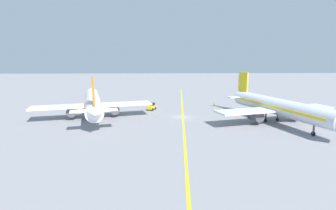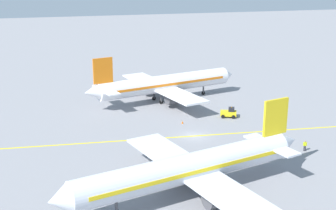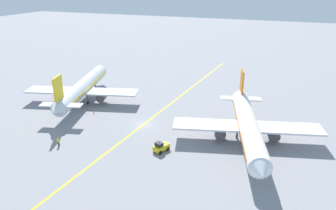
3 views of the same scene
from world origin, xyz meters
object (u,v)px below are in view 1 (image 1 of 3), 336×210
(airplane_at_gate, at_px, (277,107))
(baggage_tug_white, at_px, (152,107))
(traffic_cone_mid_apron, at_px, (238,117))
(traffic_cone_near_nose, at_px, (156,116))
(ground_crew_worker, at_px, (214,103))
(airplane_adjacent_stand, at_px, (93,102))

(airplane_at_gate, xyz_separation_m, baggage_tug_white, (28.00, -16.58, -2.81))
(airplane_at_gate, bearing_deg, traffic_cone_mid_apron, -40.68)
(traffic_cone_near_nose, relative_size, traffic_cone_mid_apron, 1.00)
(airplane_at_gate, bearing_deg, ground_crew_worker, -66.61)
(ground_crew_worker, bearing_deg, airplane_adjacent_stand, 23.46)
(ground_crew_worker, height_order, traffic_cone_near_nose, ground_crew_worker)
(airplane_adjacent_stand, height_order, ground_crew_worker, airplane_adjacent_stand)
(traffic_cone_mid_apron, bearing_deg, airplane_at_gate, 139.32)
(airplane_at_gate, height_order, airplane_adjacent_stand, same)
(baggage_tug_white, xyz_separation_m, traffic_cone_mid_apron, (-21.28, 10.81, -0.63))
(baggage_tug_white, xyz_separation_m, ground_crew_worker, (-18.65, -5.04, 0.01))
(traffic_cone_near_nose, bearing_deg, airplane_at_gate, 165.29)
(baggage_tug_white, xyz_separation_m, traffic_cone_near_nose, (-1.22, 9.55, -0.63))
(airplane_at_gate, height_order, traffic_cone_mid_apron, airplane_at_gate)
(baggage_tug_white, bearing_deg, ground_crew_worker, -164.88)
(airplane_adjacent_stand, distance_m, traffic_cone_near_nose, 15.53)
(traffic_cone_near_nose, bearing_deg, airplane_adjacent_stand, -1.74)
(airplane_adjacent_stand, bearing_deg, ground_crew_worker, -156.54)
(airplane_adjacent_stand, relative_size, traffic_cone_near_nose, 63.72)
(ground_crew_worker, height_order, traffic_cone_mid_apron, ground_crew_worker)
(airplane_adjacent_stand, relative_size, baggage_tug_white, 10.47)
(airplane_at_gate, height_order, ground_crew_worker, airplane_at_gate)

